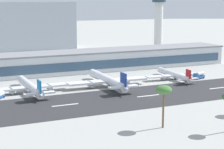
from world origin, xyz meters
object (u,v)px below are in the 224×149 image
at_px(control_tower, 159,21).
at_px(palm_tree_2, 164,91).
at_px(terminal_building, 78,61).
at_px(airliner_blue_tail_gate_0, 31,87).
at_px(airliner_red_tail_gate_2, 175,75).
at_px(service_fuel_truck_0, 199,75).
at_px(airliner_navy_tail_gate_1, 108,81).

xyz_separation_m(control_tower, palm_tree_2, (-99.68, -170.85, -14.94)).
height_order(terminal_building, control_tower, control_tower).
xyz_separation_m(airliner_blue_tail_gate_0, airliner_red_tail_gate_2, (83.51, -0.52, -0.45)).
bearing_deg(service_fuel_truck_0, airliner_blue_tail_gate_0, -21.96).
height_order(airliner_navy_tail_gate_1, airliner_red_tail_gate_2, airliner_navy_tail_gate_1).
xyz_separation_m(control_tower, airliner_red_tail_gate_2, (-47.40, -98.62, -25.83)).
xyz_separation_m(airliner_red_tail_gate_2, service_fuel_truck_0, (13.89, -4.06, -0.58)).
distance_m(airliner_navy_tail_gate_1, palm_tree_2, 71.13).
relative_size(terminal_building, service_fuel_truck_0, 23.91).
bearing_deg(control_tower, airliner_red_tail_gate_2, -115.67).
bearing_deg(terminal_building, airliner_navy_tail_gate_1, -91.06).
height_order(airliner_navy_tail_gate_1, service_fuel_truck_0, airliner_navy_tail_gate_1).
relative_size(terminal_building, airliner_blue_tail_gate_0, 4.61).
bearing_deg(airliner_red_tail_gate_2, control_tower, -22.15).
relative_size(control_tower, airliner_blue_tail_gate_0, 1.08).
relative_size(terminal_building, airliner_navy_tail_gate_1, 4.13).
relative_size(airliner_blue_tail_gate_0, palm_tree_2, 2.97).
relative_size(airliner_blue_tail_gate_0, airliner_navy_tail_gate_1, 0.90).
xyz_separation_m(airliner_navy_tail_gate_1, service_fuel_truck_0, (56.86, -1.62, -1.39)).
bearing_deg(service_fuel_truck_0, terminal_building, -62.63).
height_order(airliner_blue_tail_gate_0, airliner_navy_tail_gate_1, airliner_navy_tail_gate_1).
bearing_deg(palm_tree_2, service_fuel_truck_0, 45.85).
relative_size(terminal_building, control_tower, 4.28).
distance_m(airliner_blue_tail_gate_0, service_fuel_truck_0, 97.52).
xyz_separation_m(airliner_navy_tail_gate_1, airliner_red_tail_gate_2, (42.96, 2.44, -0.81)).
xyz_separation_m(airliner_blue_tail_gate_0, service_fuel_truck_0, (97.40, -4.58, -1.03)).
bearing_deg(airliner_red_tail_gate_2, terminal_building, 44.28).
bearing_deg(airliner_navy_tail_gate_1, service_fuel_truck_0, -90.45).
distance_m(terminal_building, control_tower, 104.71).
bearing_deg(airliner_red_tail_gate_2, airliner_navy_tail_gate_1, 96.77).
height_order(airliner_navy_tail_gate_1, palm_tree_2, palm_tree_2).
height_order(control_tower, service_fuel_truck_0, control_tower).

